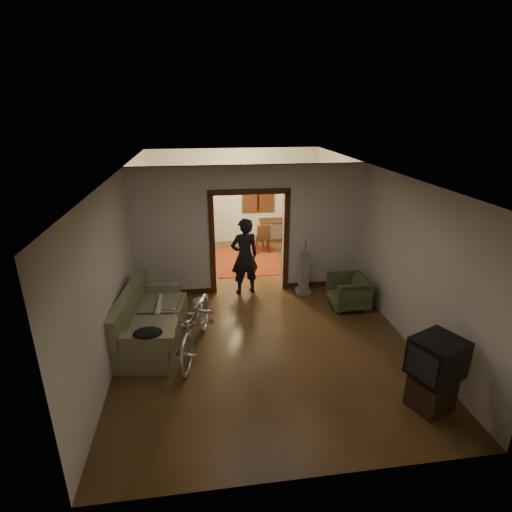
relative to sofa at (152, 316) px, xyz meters
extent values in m
cube|color=#3D2613|center=(1.96, 1.09, -0.48)|extent=(5.00, 8.50, 0.01)
cube|color=white|center=(1.96, 1.09, 2.32)|extent=(5.00, 8.50, 0.01)
cube|color=beige|center=(1.96, 5.34, 0.92)|extent=(5.00, 0.02, 2.80)
cube|color=beige|center=(-0.54, 1.09, 0.92)|extent=(0.02, 8.50, 2.80)
cube|color=beige|center=(4.46, 1.09, 0.92)|extent=(0.02, 8.50, 2.80)
cube|color=beige|center=(1.96, 1.84, 0.92)|extent=(5.00, 0.14, 2.80)
cube|color=#3D1B0D|center=(1.96, 1.84, 0.62)|extent=(1.74, 0.20, 2.32)
cube|color=black|center=(2.66, 5.30, 1.07)|extent=(0.98, 0.06, 1.28)
sphere|color=#FFE0A5|center=(1.96, 3.59, 1.87)|extent=(0.24, 0.24, 0.24)
cube|color=silver|center=(3.01, 1.76, 0.77)|extent=(0.08, 0.01, 0.12)
cube|color=#656745|center=(0.00, 0.00, 0.00)|extent=(1.16, 2.16, 0.95)
cylinder|color=beige|center=(0.10, 0.30, 0.05)|extent=(0.10, 0.76, 0.10)
ellipsoid|color=black|center=(0.05, -0.91, 0.20)|extent=(0.44, 0.33, 0.13)
imported|color=silver|center=(0.78, -0.42, 0.06)|extent=(1.13, 2.14, 1.07)
imported|color=#434F2C|center=(3.86, 0.71, -0.13)|extent=(0.75, 0.73, 0.69)
cube|color=black|center=(3.95, -2.28, -0.24)|extent=(0.65, 0.63, 0.46)
cube|color=black|center=(3.95, -2.28, 0.33)|extent=(0.79, 0.76, 0.53)
cube|color=gray|center=(3.11, 1.45, 0.02)|extent=(0.36, 0.32, 0.98)
imported|color=black|center=(1.84, 1.69, 0.38)|extent=(0.70, 0.54, 1.72)
cube|color=#611E0F|center=(2.14, 3.67, -0.47)|extent=(1.79, 2.33, 0.02)
cube|color=#233822|center=(0.55, 4.75, 0.42)|extent=(0.92, 0.53, 1.80)
sphere|color=#1E5972|center=(0.55, 4.75, 1.46)|extent=(0.28, 0.28, 0.28)
cube|color=#321D10|center=(3.16, 4.86, -0.10)|extent=(1.03, 0.61, 0.75)
cube|color=#321D10|center=(2.64, 4.28, -0.06)|extent=(0.42, 0.42, 0.84)
camera|label=1|loc=(0.95, -6.36, 3.44)|focal=28.00mm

